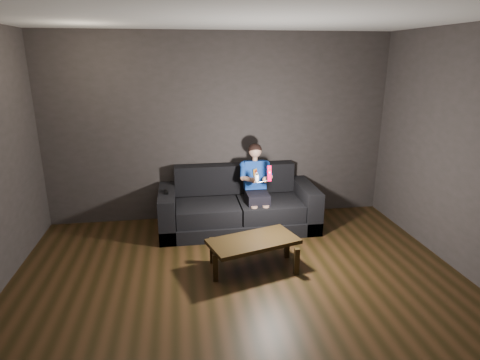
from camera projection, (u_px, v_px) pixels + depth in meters
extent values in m
plane|color=black|center=(249.00, 312.00, 3.85)|extent=(5.00, 5.00, 0.00)
cube|color=#342F2C|center=(220.00, 129.00, 5.82)|extent=(5.00, 0.04, 2.70)
cube|color=silver|center=(251.00, 9.00, 3.06)|extent=(5.00, 5.00, 0.02)
cube|color=black|center=(238.00, 221.00, 5.73)|extent=(2.19, 0.95, 0.19)
cube|color=black|center=(208.00, 212.00, 5.51)|extent=(0.86, 0.67, 0.23)
cube|color=black|center=(270.00, 209.00, 5.64)|extent=(0.86, 0.67, 0.23)
cube|color=black|center=(235.00, 178.00, 5.91)|extent=(1.75, 0.22, 0.43)
cube|color=black|center=(168.00, 212.00, 5.53)|extent=(0.22, 0.95, 0.60)
cube|color=black|center=(305.00, 204.00, 5.81)|extent=(0.22, 0.95, 0.60)
cube|color=black|center=(257.00, 197.00, 5.53)|extent=(0.30, 0.38, 0.14)
cube|color=navy|center=(255.00, 175.00, 5.64)|extent=(0.30, 0.21, 0.42)
cube|color=#FFAC2F|center=(256.00, 172.00, 5.55)|extent=(0.09, 0.09, 0.10)
cube|color=red|center=(256.00, 172.00, 5.54)|extent=(0.06, 0.06, 0.07)
cylinder|color=tan|center=(255.00, 159.00, 5.58)|extent=(0.07, 0.07, 0.06)
sphere|color=tan|center=(255.00, 151.00, 5.54)|extent=(0.18, 0.18, 0.18)
ellipsoid|color=black|center=(255.00, 149.00, 5.55)|extent=(0.19, 0.19, 0.16)
cylinder|color=navy|center=(243.00, 171.00, 5.53)|extent=(0.08, 0.23, 0.19)
cylinder|color=navy|center=(269.00, 170.00, 5.59)|extent=(0.08, 0.23, 0.19)
cylinder|color=tan|center=(248.00, 178.00, 5.40)|extent=(0.14, 0.24, 0.10)
cylinder|color=tan|center=(268.00, 177.00, 5.44)|extent=(0.14, 0.24, 0.10)
sphere|color=tan|center=(254.00, 180.00, 5.33)|extent=(0.08, 0.08, 0.08)
sphere|color=tan|center=(265.00, 180.00, 5.35)|extent=(0.08, 0.08, 0.08)
cylinder|color=tan|center=(254.00, 218.00, 5.40)|extent=(0.09, 0.09, 0.34)
cylinder|color=tan|center=(266.00, 217.00, 5.42)|extent=(0.09, 0.09, 0.34)
cube|color=#EC0031|center=(269.00, 173.00, 5.10)|extent=(0.05, 0.08, 0.20)
cube|color=#791400|center=(270.00, 169.00, 5.06)|extent=(0.03, 0.01, 0.03)
cylinder|color=silver|center=(270.00, 175.00, 5.08)|extent=(0.02, 0.01, 0.02)
ellipsoid|color=silver|center=(257.00, 177.00, 5.10)|extent=(0.06, 0.08, 0.14)
cylinder|color=black|center=(257.00, 174.00, 5.05)|extent=(0.02, 0.01, 0.02)
cube|color=black|center=(166.00, 192.00, 5.39)|extent=(0.06, 0.17, 0.03)
cube|color=black|center=(166.00, 189.00, 5.43)|extent=(0.02, 0.02, 0.00)
cube|color=black|center=(253.00, 241.00, 4.55)|extent=(1.10, 0.77, 0.05)
cube|color=black|center=(215.00, 268.00, 4.34)|extent=(0.05, 0.05, 0.32)
cube|color=black|center=(297.00, 262.00, 4.48)|extent=(0.05, 0.05, 0.32)
cube|color=black|center=(212.00, 250.00, 4.73)|extent=(0.05, 0.05, 0.32)
cube|color=black|center=(287.00, 245.00, 4.86)|extent=(0.05, 0.05, 0.32)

